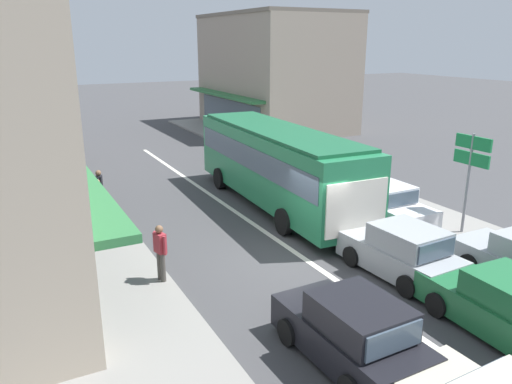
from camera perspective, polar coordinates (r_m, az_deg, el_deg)
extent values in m
plane|color=#3F3F42|center=(16.14, 4.79, -7.10)|extent=(140.00, 140.00, 0.00)
cube|color=silver|center=(19.38, -1.52, -2.84)|extent=(0.20, 28.00, 0.01)
cube|color=gray|center=(19.54, -22.52, -3.80)|extent=(5.20, 44.00, 0.14)
cube|color=gray|center=(24.12, 9.68, 1.06)|extent=(2.80, 44.00, 0.12)
cube|color=#2D703D|center=(13.93, -19.21, -0.11)|extent=(1.10, 7.70, 0.20)
cube|color=#425160|center=(14.29, -20.37, -5.32)|extent=(0.06, 6.70, 1.80)
cube|color=#4C4742|center=(21.82, -23.26, 5.38)|extent=(1.10, 6.94, 0.20)
cube|color=#425160|center=(22.07, -23.95, 1.94)|extent=(0.06, 6.04, 1.80)
cube|color=#4C4742|center=(29.73, -24.83, 7.93)|extent=(1.10, 7.58, 0.20)
cube|color=#425160|center=(29.91, -25.33, 5.37)|extent=(0.06, 6.59, 1.80)
cube|color=gray|center=(39.57, 2.03, 13.43)|extent=(7.57, 12.43, 8.31)
cube|color=#2D703D|center=(37.79, -3.70, 11.03)|extent=(1.10, 11.44, 0.20)
cube|color=#425160|center=(38.11, -3.08, 9.12)|extent=(0.06, 9.95, 1.80)
cube|color=#6E6358|center=(39.54, 2.10, 19.63)|extent=(7.73, 12.43, 0.24)
cube|color=#237A4C|center=(20.21, 2.43, 3.18)|extent=(3.01, 10.91, 2.70)
cube|color=#425160|center=(20.11, 2.44, 4.30)|extent=(3.03, 10.48, 0.90)
cube|color=beige|center=(15.82, 11.43, -1.83)|extent=(2.25, 0.17, 1.76)
cube|color=#1A5B39|center=(19.92, 2.48, 7.12)|extent=(2.85, 10.04, 0.12)
cylinder|color=black|center=(23.00, -4.21, 1.57)|extent=(0.31, 0.97, 0.96)
cylinder|color=black|center=(23.96, 1.39, 2.23)|extent=(0.31, 0.97, 0.96)
cylinder|color=black|center=(17.51, 3.17, -3.40)|extent=(0.31, 0.97, 0.96)
cylinder|color=black|center=(18.75, 9.95, -2.24)|extent=(0.31, 0.97, 0.96)
cube|color=black|center=(11.14, 10.55, -16.17)|extent=(1.71, 3.73, 0.76)
cube|color=black|center=(10.59, 11.80, -13.72)|extent=(1.56, 1.93, 0.64)
cube|color=#425160|center=(11.23, 8.56, -11.63)|extent=(1.40, 0.09, 0.54)
cube|color=#425160|center=(9.99, 15.52, -16.03)|extent=(1.37, 0.09, 0.51)
cylinder|color=black|center=(11.59, 3.63, -15.70)|extent=(0.19, 0.62, 0.62)
cylinder|color=black|center=(12.43, 10.22, -13.53)|extent=(0.19, 0.62, 0.62)
cylinder|color=black|center=(11.09, 17.76, -18.25)|extent=(0.19, 0.62, 0.62)
cube|color=#1E6638|center=(13.17, 26.68, -12.36)|extent=(1.87, 4.26, 0.72)
cube|color=#425160|center=(13.33, 24.30, -8.51)|extent=(1.44, 0.11, 0.51)
cylinder|color=black|center=(13.37, 19.94, -12.03)|extent=(0.20, 0.63, 0.62)
cylinder|color=black|center=(14.55, 24.82, -10.18)|extent=(0.20, 0.63, 0.62)
cube|color=#425160|center=(9.46, 23.78, -19.39)|extent=(1.44, 0.11, 0.51)
cube|color=#9EA3A8|center=(15.17, 16.02, -7.21)|extent=(1.81, 3.77, 0.76)
cube|color=#9EA3A8|center=(14.72, 17.07, -5.11)|extent=(1.61, 1.97, 0.64)
cube|color=#425160|center=(15.34, 14.44, -3.99)|extent=(1.40, 0.13, 0.54)
cube|color=#425160|center=(14.14, 19.94, -6.31)|extent=(1.37, 0.12, 0.51)
cylinder|color=black|center=(15.45, 10.85, -7.24)|extent=(0.21, 0.63, 0.62)
cylinder|color=black|center=(16.50, 15.19, -5.93)|extent=(0.21, 0.63, 0.62)
cylinder|color=black|center=(14.03, 16.86, -10.28)|extent=(0.21, 0.63, 0.62)
cylinder|color=black|center=(15.19, 21.16, -8.57)|extent=(0.21, 0.63, 0.62)
cube|color=#425160|center=(16.03, 26.69, -4.60)|extent=(1.44, 0.06, 0.51)
cylinder|color=black|center=(15.93, 23.16, -7.60)|extent=(0.18, 0.62, 0.62)
cylinder|color=black|center=(17.23, 26.86, -6.26)|extent=(0.18, 0.62, 0.62)
cube|color=silver|center=(19.38, 14.28, -1.80)|extent=(1.76, 4.22, 0.72)
cube|color=silver|center=(19.11, 14.61, -0.01)|extent=(1.58, 1.82, 0.60)
cube|color=#425160|center=(19.78, 12.87, 0.68)|extent=(1.44, 0.07, 0.51)
cube|color=#425160|center=(18.47, 16.48, -0.75)|extent=(1.40, 0.07, 0.48)
cylinder|color=black|center=(19.84, 9.99, -1.69)|extent=(0.19, 0.62, 0.62)
cylinder|color=black|center=(20.88, 13.77, -0.98)|extent=(0.19, 0.62, 0.62)
cylinder|color=black|center=(18.02, 14.77, -3.94)|extent=(0.19, 0.62, 0.62)
cylinder|color=black|center=(19.16, 18.64, -3.02)|extent=(0.19, 0.62, 0.62)
cube|color=navy|center=(24.07, 4.62, 2.32)|extent=(1.76, 4.22, 0.72)
cube|color=navy|center=(23.83, 4.78, 3.80)|extent=(1.58, 1.82, 0.60)
cube|color=#425160|center=(24.60, 3.65, 4.24)|extent=(1.44, 0.08, 0.51)
cube|color=#425160|center=(23.08, 5.98, 3.33)|extent=(1.40, 0.07, 0.48)
cylinder|color=black|center=(24.76, 1.38, 2.31)|extent=(0.19, 0.62, 0.62)
cylinder|color=black|center=(25.60, 4.78, 2.74)|extent=(0.19, 0.62, 0.62)
cylinder|color=black|center=(22.66, 4.41, 0.87)|extent=(0.19, 0.62, 0.62)
cylinder|color=black|center=(23.57, 7.99, 1.39)|extent=(0.19, 0.62, 0.62)
cube|color=#1E6638|center=(28.74, -0.69, 4.80)|extent=(1.84, 4.53, 0.76)
cube|color=#1E6638|center=(28.30, -0.36, 6.09)|extent=(1.68, 2.63, 0.68)
cube|color=#425160|center=(29.45, -1.59, 6.52)|extent=(1.51, 0.09, 0.58)
cube|color=#425160|center=(27.16, 0.96, 5.63)|extent=(1.48, 0.09, 0.54)
cylinder|color=black|center=(29.59, -3.43, 4.71)|extent=(0.19, 0.62, 0.62)
cylinder|color=black|center=(30.36, -0.42, 5.05)|extent=(0.19, 0.62, 0.62)
cylinder|color=black|center=(27.22, -1.00, 3.66)|extent=(0.19, 0.62, 0.62)
cylinder|color=black|center=(28.06, 2.19, 4.05)|extent=(0.19, 0.62, 0.62)
cylinder|color=gray|center=(31.43, -20.53, 7.71)|extent=(0.12, 0.12, 4.20)
cube|color=black|center=(31.23, -20.86, 10.87)|extent=(0.24, 0.24, 0.68)
sphere|color=red|center=(31.23, -20.65, 11.32)|extent=(0.13, 0.13, 0.13)
sphere|color=black|center=(31.25, -20.61, 10.92)|extent=(0.13, 0.13, 0.13)
sphere|color=black|center=(31.27, -20.57, 10.52)|extent=(0.13, 0.13, 0.13)
cylinder|color=gray|center=(18.51, 23.01, 0.67)|extent=(0.10, 0.10, 3.60)
cube|color=#19753D|center=(18.17, 23.60, 5.20)|extent=(0.08, 1.40, 0.44)
cube|color=white|center=(18.21, 23.69, 5.20)|extent=(0.01, 1.10, 0.10)
cube|color=#19753D|center=(18.28, 23.40, 3.51)|extent=(0.08, 1.40, 0.44)
cube|color=white|center=(18.31, 23.49, 3.52)|extent=(0.01, 1.10, 0.10)
cylinder|color=#232838|center=(20.56, -17.28, -0.82)|extent=(0.14, 0.14, 0.84)
cylinder|color=#232838|center=(20.39, -17.35, -0.97)|extent=(0.14, 0.14, 0.84)
cube|color=black|center=(20.28, -17.49, 0.99)|extent=(0.32, 0.41, 0.56)
sphere|color=brown|center=(20.18, -17.59, 2.08)|extent=(0.22, 0.22, 0.22)
cylinder|color=black|center=(20.51, -17.39, 1.17)|extent=(0.09, 0.09, 0.54)
cylinder|color=black|center=(20.05, -17.58, 0.81)|extent=(0.09, 0.09, 0.54)
cube|color=brown|center=(20.03, -17.51, 0.25)|extent=(0.26, 0.17, 0.22)
cylinder|color=#4C4742|center=(14.28, -10.96, -8.22)|extent=(0.14, 0.14, 0.84)
cylinder|color=#4C4742|center=(14.14, -10.57, -8.46)|extent=(0.14, 0.14, 0.84)
cube|color=#A82D38|center=(13.93, -10.92, -5.74)|extent=(0.30, 0.40, 0.56)
sphere|color=brown|center=(13.78, -11.02, -4.20)|extent=(0.22, 0.22, 0.22)
cylinder|color=#A82D38|center=(14.12, -11.43, -5.44)|extent=(0.09, 0.09, 0.54)
cylinder|color=#A82D38|center=(13.74, -10.40, -6.03)|extent=(0.09, 0.09, 0.54)
cylinder|color=#4C4742|center=(19.12, -17.41, -2.15)|extent=(0.14, 0.14, 0.84)
cylinder|color=#4C4742|center=(19.29, -17.47, -1.99)|extent=(0.14, 0.14, 0.84)
cube|color=#478951|center=(19.00, -17.63, -0.07)|extent=(0.25, 0.38, 0.56)
sphere|color=#9E7051|center=(18.89, -17.73, 1.09)|extent=(0.22, 0.22, 0.22)
cylinder|color=#478951|center=(18.77, -17.55, -0.27)|extent=(0.09, 0.09, 0.54)
cylinder|color=#478951|center=(19.23, -17.70, 0.12)|extent=(0.09, 0.09, 0.54)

